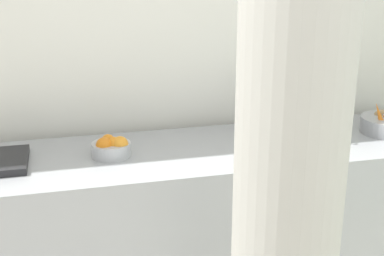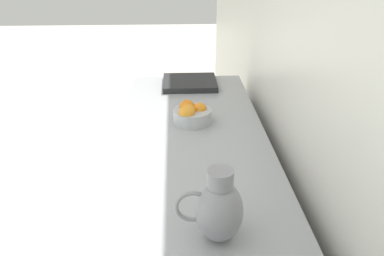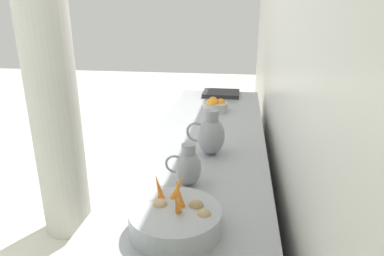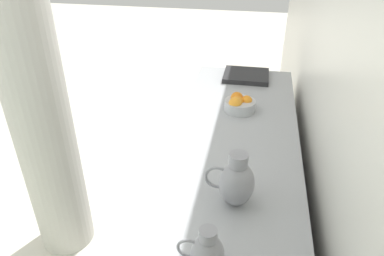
# 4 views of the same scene
# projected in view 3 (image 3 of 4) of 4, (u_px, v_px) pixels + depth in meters

# --- Properties ---
(ground_plane) EXTENTS (14.77, 14.77, 0.00)m
(ground_plane) POSITION_uv_depth(u_px,v_px,m) (24.00, 226.00, 2.72)
(ground_plane) COLOR beige
(tile_wall_left) EXTENTS (0.10, 7.89, 3.00)m
(tile_wall_left) POSITION_uv_depth(u_px,v_px,m) (308.00, 44.00, 1.43)
(tile_wall_left) COLOR white
(tile_wall_left) RESTS_ON ground_plane
(prep_counter) EXTENTS (0.72, 2.63, 0.88)m
(prep_counter) POSITION_uv_depth(u_px,v_px,m) (206.00, 197.00, 2.31)
(prep_counter) COLOR #9EA0A5
(prep_counter) RESTS_ON ground_plane
(vegetable_colander) EXTENTS (0.33, 0.33, 0.21)m
(vegetable_colander) POSITION_uv_depth(u_px,v_px,m) (176.00, 219.00, 1.21)
(vegetable_colander) COLOR #9EA0A5
(vegetable_colander) RESTS_ON prep_counter
(orange_bowl) EXTENTS (0.20, 0.20, 0.11)m
(orange_bowl) POSITION_uv_depth(u_px,v_px,m) (215.00, 105.00, 2.69)
(orange_bowl) COLOR #ADAFB5
(orange_bowl) RESTS_ON prep_counter
(metal_pitcher_tall) EXTENTS (0.21, 0.15, 0.25)m
(metal_pitcher_tall) POSITION_uv_depth(u_px,v_px,m) (211.00, 135.00, 1.85)
(metal_pitcher_tall) COLOR gray
(metal_pitcher_tall) RESTS_ON prep_counter
(metal_pitcher_short) EXTENTS (0.17, 0.12, 0.20)m
(metal_pitcher_short) POSITION_uv_depth(u_px,v_px,m) (188.00, 167.00, 1.53)
(metal_pitcher_short) COLOR gray
(metal_pitcher_short) RESTS_ON prep_counter
(counter_sink_basin) EXTENTS (0.34, 0.30, 0.04)m
(counter_sink_basin) POSITION_uv_depth(u_px,v_px,m) (221.00, 93.00, 3.22)
(counter_sink_basin) COLOR #232326
(counter_sink_basin) RESTS_ON prep_counter
(support_column) EXTENTS (0.35, 0.35, 3.00)m
(support_column) POSITION_uv_depth(u_px,v_px,m) (44.00, 33.00, 2.24)
(support_column) COLOR #B2AFA8
(support_column) RESTS_ON ground_plane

